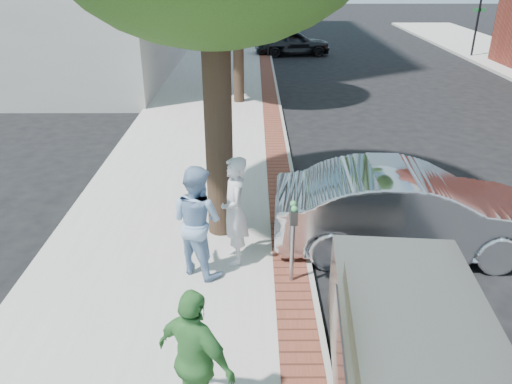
{
  "coord_description": "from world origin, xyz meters",
  "views": [
    {
      "loc": [
        0.05,
        -6.97,
        5.16
      ],
      "look_at": [
        0.1,
        1.46,
        1.2
      ],
      "focal_mm": 35.0,
      "sensor_mm": 36.0,
      "label": 1
    }
  ],
  "objects_px": {
    "sedan_silver": "(409,211)",
    "bg_car": "(292,42)",
    "person_officer": "(197,221)",
    "person_green": "(196,360)",
    "van": "(416,375)",
    "parking_meter": "(293,226)",
    "person_gray": "(235,211)"
  },
  "relations": [
    {
      "from": "sedan_silver",
      "to": "bg_car",
      "type": "distance_m",
      "value": 21.6
    },
    {
      "from": "person_officer",
      "to": "person_green",
      "type": "bearing_deg",
      "value": 131.15
    },
    {
      "from": "bg_car",
      "to": "van",
      "type": "xyz_separation_m",
      "value": [
        -0.47,
        -25.76,
        0.18
      ]
    },
    {
      "from": "person_green",
      "to": "van",
      "type": "height_order",
      "value": "person_green"
    },
    {
      "from": "van",
      "to": "sedan_silver",
      "type": "bearing_deg",
      "value": 80.37
    },
    {
      "from": "bg_car",
      "to": "van",
      "type": "distance_m",
      "value": 25.77
    },
    {
      "from": "person_officer",
      "to": "bg_car",
      "type": "height_order",
      "value": "person_officer"
    },
    {
      "from": "parking_meter",
      "to": "person_green",
      "type": "relative_size",
      "value": 0.8
    },
    {
      "from": "sedan_silver",
      "to": "parking_meter",
      "type": "bearing_deg",
      "value": 121.6
    },
    {
      "from": "parking_meter",
      "to": "person_officer",
      "type": "height_order",
      "value": "person_officer"
    },
    {
      "from": "parking_meter",
      "to": "van",
      "type": "bearing_deg",
      "value": -67.92
    },
    {
      "from": "sedan_silver",
      "to": "bg_car",
      "type": "bearing_deg",
      "value": 4.49
    },
    {
      "from": "person_gray",
      "to": "bg_car",
      "type": "bearing_deg",
      "value": 165.06
    },
    {
      "from": "sedan_silver",
      "to": "van",
      "type": "bearing_deg",
      "value": 167.94
    },
    {
      "from": "person_officer",
      "to": "van",
      "type": "bearing_deg",
      "value": 166.29
    },
    {
      "from": "person_gray",
      "to": "bg_car",
      "type": "height_order",
      "value": "person_gray"
    },
    {
      "from": "bg_car",
      "to": "person_officer",
      "type": "bearing_deg",
      "value": 165.12
    },
    {
      "from": "parking_meter",
      "to": "person_officer",
      "type": "distance_m",
      "value": 1.63
    },
    {
      "from": "parking_meter",
      "to": "person_officer",
      "type": "bearing_deg",
      "value": 168.5
    },
    {
      "from": "person_officer",
      "to": "person_green",
      "type": "relative_size",
      "value": 1.08
    },
    {
      "from": "sedan_silver",
      "to": "van",
      "type": "xyz_separation_m",
      "value": [
        -1.11,
        -4.18,
        0.08
      ]
    },
    {
      "from": "sedan_silver",
      "to": "bg_car",
      "type": "height_order",
      "value": "sedan_silver"
    },
    {
      "from": "person_gray",
      "to": "person_green",
      "type": "relative_size",
      "value": 1.09
    },
    {
      "from": "person_gray",
      "to": "person_officer",
      "type": "distance_m",
      "value": 0.71
    },
    {
      "from": "sedan_silver",
      "to": "van",
      "type": "height_order",
      "value": "sedan_silver"
    },
    {
      "from": "person_gray",
      "to": "person_green",
      "type": "bearing_deg",
      "value": -13.42
    },
    {
      "from": "parking_meter",
      "to": "sedan_silver",
      "type": "bearing_deg",
      "value": 28.81
    },
    {
      "from": "sedan_silver",
      "to": "van",
      "type": "relative_size",
      "value": 1.09
    },
    {
      "from": "parking_meter",
      "to": "van",
      "type": "relative_size",
      "value": 0.32
    },
    {
      "from": "sedan_silver",
      "to": "van",
      "type": "distance_m",
      "value": 4.32
    },
    {
      "from": "person_green",
      "to": "bg_car",
      "type": "bearing_deg",
      "value": -61.55
    },
    {
      "from": "person_green",
      "to": "sedan_silver",
      "type": "bearing_deg",
      "value": -96.27
    }
  ]
}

